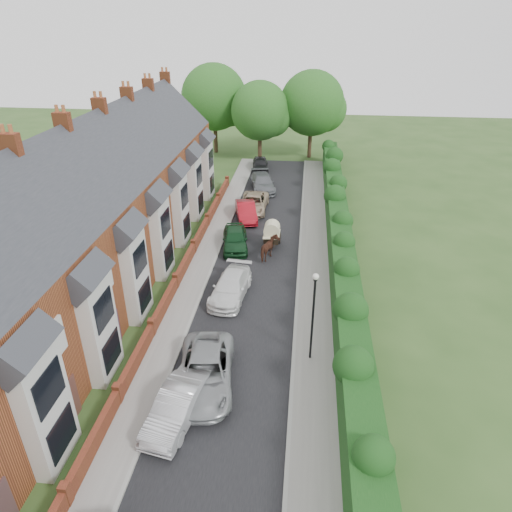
{
  "coord_description": "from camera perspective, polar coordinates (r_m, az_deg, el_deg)",
  "views": [
    {
      "loc": [
        2.66,
        -14.65,
        15.95
      ],
      "look_at": [
        -0.21,
        10.96,
        2.2
      ],
      "focal_mm": 32.0,
      "sensor_mm": 36.0,
      "label": 1
    }
  ],
  "objects": [
    {
      "name": "car_green",
      "position": [
        34.74,
        -2.64,
        2.18
      ],
      "size": [
        2.6,
        4.87,
        1.58
      ],
      "primitive_type": "imported",
      "rotation": [
        0.0,
        0.0,
        0.17
      ],
      "color": "#11391B",
      "rests_on": "ground"
    },
    {
      "name": "road",
      "position": [
        30.36,
        -0.54,
        -3.58
      ],
      "size": [
        6.0,
        58.0,
        0.02
      ],
      "primitive_type": "cube",
      "color": "black",
      "rests_on": "ground"
    },
    {
      "name": "garden_wall_row",
      "position": [
        30.19,
        -9.97,
        -3.25
      ],
      "size": [
        0.35,
        40.35,
        1.1
      ],
      "color": "brown",
      "rests_on": "ground"
    },
    {
      "name": "car_grey",
      "position": [
        46.78,
        0.83,
        9.16
      ],
      "size": [
        3.29,
        5.69,
        1.55
      ],
      "primitive_type": "imported",
      "rotation": [
        0.0,
        0.0,
        0.22
      ],
      "color": "slate",
      "rests_on": "ground"
    },
    {
      "name": "pavement_hedge_side",
      "position": [
        30.18,
        7.23,
        -3.93
      ],
      "size": [
        2.2,
        58.0,
        0.12
      ],
      "primitive_type": "cube",
      "color": "gray",
      "rests_on": "ground"
    },
    {
      "name": "car_red",
      "position": [
        39.8,
        -1.25,
        5.61
      ],
      "size": [
        2.57,
        4.7,
        1.47
      ],
      "primitive_type": "imported",
      "rotation": [
        0.0,
        0.0,
        0.24
      ],
      "color": "maroon",
      "rests_on": "ground"
    },
    {
      "name": "kerb_house_side",
      "position": [
        30.8,
        -6.19,
        -3.14
      ],
      "size": [
        0.18,
        58.0,
        0.13
      ],
      "primitive_type": "cube",
      "color": "#979791",
      "rests_on": "ground"
    },
    {
      "name": "horse",
      "position": [
        33.11,
        1.68,
        0.93
      ],
      "size": [
        1.46,
        2.17,
        1.68
      ],
      "primitive_type": "imported",
      "rotation": [
        0.0,
        0.0,
        2.84
      ],
      "color": "#4C281B",
      "rests_on": "ground"
    },
    {
      "name": "ground",
      "position": [
        21.82,
        -2.82,
        -18.93
      ],
      "size": [
        140.0,
        140.0,
        0.0
      ],
      "primitive_type": "plane",
      "color": "#2D4C1E",
      "rests_on": "ground"
    },
    {
      "name": "car_beige",
      "position": [
        41.6,
        -0.33,
        6.62
      ],
      "size": [
        2.51,
        5.28,
        1.46
      ],
      "primitive_type": "imported",
      "rotation": [
        0.0,
        0.0,
        -0.02
      ],
      "color": "tan",
      "rests_on": "ground"
    },
    {
      "name": "tree_far_back",
      "position": [
        59.55,
        -4.84,
        18.97
      ],
      "size": [
        8.4,
        8.0,
        10.82
      ],
      "color": "#332316",
      "rests_on": "ground"
    },
    {
      "name": "pavement_house_side",
      "position": [
        30.97,
        -7.64,
        -3.06
      ],
      "size": [
        1.7,
        58.0,
        0.12
      ],
      "primitive_type": "cube",
      "color": "gray",
      "rests_on": "ground"
    },
    {
      "name": "tree_far_left",
      "position": [
        55.93,
        0.87,
        17.53
      ],
      "size": [
        7.14,
        6.8,
        9.29
      ],
      "color": "#332316",
      "rests_on": "ground"
    },
    {
      "name": "car_silver_a",
      "position": [
        21.31,
        -9.85,
        -17.97
      ],
      "size": [
        2.36,
        4.75,
        1.5
      ],
      "primitive_type": "imported",
      "rotation": [
        0.0,
        0.0,
        -0.18
      ],
      "color": "#B1B1B6",
      "rests_on": "ground"
    },
    {
      "name": "car_black",
      "position": [
        53.02,
        0.56,
        11.41
      ],
      "size": [
        2.29,
        4.51,
        1.47
      ],
      "primitive_type": "imported",
      "rotation": [
        0.0,
        0.0,
        0.13
      ],
      "color": "black",
      "rests_on": "ground"
    },
    {
      "name": "car_silver_b",
      "position": [
        22.63,
        -6.34,
        -14.19
      ],
      "size": [
        3.33,
        5.96,
        1.58
      ],
      "primitive_type": "imported",
      "rotation": [
        0.0,
        0.0,
        0.13
      ],
      "color": "#93969A",
      "rests_on": "ground"
    },
    {
      "name": "hedge",
      "position": [
        29.51,
        10.9,
        -1.56
      ],
      "size": [
        2.1,
        58.0,
        2.85
      ],
      "color": "#113812",
      "rests_on": "ground"
    },
    {
      "name": "tree_far_right",
      "position": [
        57.54,
        7.4,
        18.23
      ],
      "size": [
        7.98,
        7.6,
        10.31
      ],
      "color": "#332316",
      "rests_on": "ground"
    },
    {
      "name": "car_white",
      "position": [
        28.82,
        -3.19,
        -3.87
      ],
      "size": [
        2.5,
        5.1,
        1.43
      ],
      "primitive_type": "imported",
      "rotation": [
        0.0,
        0.0,
        -0.1
      ],
      "color": "white",
      "rests_on": "ground"
    },
    {
      "name": "lamppost",
      "position": [
        22.55,
        7.2,
        -6.31
      ],
      "size": [
        0.32,
        0.32,
        5.16
      ],
      "color": "black",
      "rests_on": "ground"
    },
    {
      "name": "horse_cart",
      "position": [
        34.89,
        1.99,
        3.0
      ],
      "size": [
        1.28,
        2.83,
        2.04
      ],
      "color": "black",
      "rests_on": "ground"
    },
    {
      "name": "terrace_row",
      "position": [
        30.35,
        -20.7,
        3.98
      ],
      "size": [
        9.05,
        40.5,
        11.5
      ],
      "color": "#984B26",
      "rests_on": "ground"
    },
    {
      "name": "kerb_hedge_side",
      "position": [
        30.17,
        5.23,
        -3.82
      ],
      "size": [
        0.18,
        58.0,
        0.13
      ],
      "primitive_type": "cube",
      "color": "#979791",
      "rests_on": "ground"
    }
  ]
}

